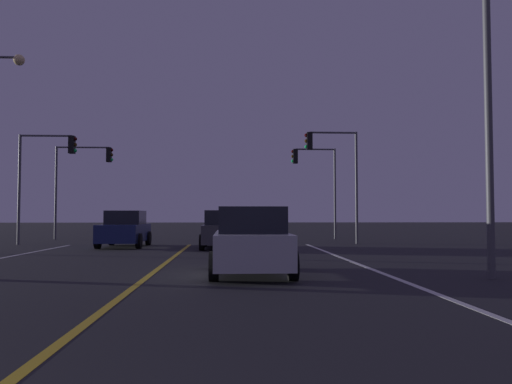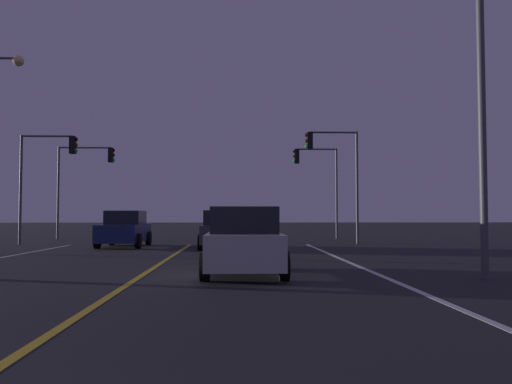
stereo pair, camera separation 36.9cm
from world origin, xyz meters
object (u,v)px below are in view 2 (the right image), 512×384
traffic_light_far_left (85,170)px  street_lamp_right_near (454,75)px  traffic_light_near_right (333,161)px  car_oncoming (125,229)px  car_ahead_far (223,230)px  car_lead_same_lane (244,242)px  traffic_light_far_right (316,172)px  traffic_light_near_left (48,164)px

traffic_light_far_left → street_lamp_right_near: (14.51, -20.12, 0.59)m
street_lamp_right_near → traffic_light_far_left: bearing=-54.2°
traffic_light_near_right → street_lamp_right_near: 14.63m
car_oncoming → traffic_light_near_right: (10.30, 1.97, 3.48)m
car_ahead_far → car_lead_same_lane: same height
street_lamp_right_near → traffic_light_near_right: bearing=-89.4°
car_oncoming → car_lead_same_lane: size_ratio=1.00×
traffic_light_near_right → traffic_light_far_right: size_ratio=1.03×
car_oncoming → traffic_light_near_left: size_ratio=0.77×
car_ahead_far → traffic_light_far_left: (-8.72, 8.80, 3.42)m
traffic_light_far_right → car_oncoming: bearing=36.0°
traffic_light_near_left → car_lead_same_lane: bearing=-54.0°
car_ahead_far → traffic_light_far_right: (5.61, 8.80, 3.36)m
car_lead_same_lane → traffic_light_far_right: bearing=-14.2°
car_lead_same_lane → traffic_light_far_left: traffic_light_far_left is taller
traffic_light_near_left → car_ahead_far: bearing=-20.1°
traffic_light_near_right → street_lamp_right_near: bearing=90.6°
car_ahead_far → traffic_light_near_right: bearing=-59.7°
traffic_light_near_right → car_lead_same_lane: bearing=70.3°
car_oncoming → street_lamp_right_near: size_ratio=0.57×
car_ahead_far → traffic_light_far_right: 10.96m
traffic_light_near_left → car_oncoming: bearing=-24.3°
traffic_light_near_right → traffic_light_near_left: bearing=-0.0°
car_oncoming → car_lead_same_lane: bearing=25.3°
traffic_light_near_left → traffic_light_far_left: traffic_light_far_left is taller
car_ahead_far → traffic_light_far_left: traffic_light_far_left is taller
car_ahead_far → car_oncoming: bearing=74.1°
car_ahead_far → traffic_light_far_right: traffic_light_far_right is taller
traffic_light_near_right → traffic_light_far_left: size_ratio=1.03×
car_oncoming → street_lamp_right_near: 16.89m
traffic_light_near_left → street_lamp_right_near: bearing=-44.6°
car_oncoming → car_lead_same_lane: (5.46, -11.53, 0.00)m
car_ahead_far → street_lamp_right_near: street_lamp_right_near is taller
traffic_light_near_right → street_lamp_right_near: (0.15, -14.62, 0.53)m
traffic_light_far_left → car_oncoming: bearing=-61.4°
car_lead_same_lane → street_lamp_right_near: street_lamp_right_near is taller
street_lamp_right_near → traffic_light_near_left: bearing=-44.6°
car_oncoming → car_ahead_far: size_ratio=1.00×
car_lead_same_lane → traffic_light_near_left: bearing=36.0°
car_ahead_far → traffic_light_near_left: bearing=69.9°
traffic_light_far_right → traffic_light_far_left: (-14.33, -0.00, 0.05)m
car_lead_same_lane → traffic_light_near_right: traffic_light_near_right is taller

